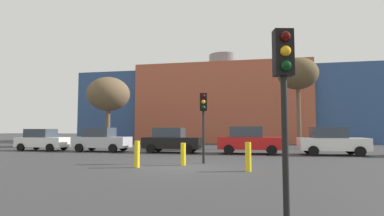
# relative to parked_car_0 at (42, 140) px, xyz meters

# --- Properties ---
(ground_plane) EXTENTS (200.00, 200.00, 0.00)m
(ground_plane) POSITION_rel_parked_car_0_xyz_m (13.46, -8.02, -0.86)
(ground_plane) COLOR #38383A
(building_backdrop) EXTENTS (38.50, 10.49, 12.00)m
(building_backdrop) POSITION_rel_parked_car_0_xyz_m (12.71, 19.88, 4.07)
(building_backdrop) COLOR #B2563D
(building_backdrop) RESTS_ON ground_plane
(parked_car_0) EXTENTS (3.98, 1.95, 1.72)m
(parked_car_0) POSITION_rel_parked_car_0_xyz_m (0.00, 0.00, 0.00)
(parked_car_0) COLOR white
(parked_car_0) RESTS_ON ground_plane
(parked_car_1) EXTENTS (4.20, 2.06, 1.82)m
(parked_car_1) POSITION_rel_parked_car_0_xyz_m (5.11, -0.00, 0.05)
(parked_car_1) COLOR silver
(parked_car_1) RESTS_ON ground_plane
(parked_car_2) EXTENTS (4.17, 2.04, 1.81)m
(parked_car_2) POSITION_rel_parked_car_0_xyz_m (10.68, 0.00, 0.04)
(parked_car_2) COLOR black
(parked_car_2) RESTS_ON ground_plane
(parked_car_3) EXTENTS (4.35, 2.13, 1.88)m
(parked_car_3) POSITION_rel_parked_car_0_xyz_m (16.23, 0.00, 0.08)
(parked_car_3) COLOR red
(parked_car_3) RESTS_ON ground_plane
(parked_car_4) EXTENTS (4.24, 2.08, 1.84)m
(parked_car_4) POSITION_rel_parked_car_0_xyz_m (21.56, 0.00, 0.06)
(parked_car_4) COLOR white
(parked_car_4) RESTS_ON ground_plane
(traffic_light_near_right) EXTENTS (0.40, 0.39, 3.61)m
(traffic_light_near_right) POSITION_rel_parked_car_0_xyz_m (17.05, -15.36, 1.80)
(traffic_light_near_right) COLOR black
(traffic_light_near_right) RESTS_ON ground_plane
(traffic_light_island) EXTENTS (0.39, 0.39, 3.52)m
(traffic_light_island) POSITION_rel_parked_car_0_xyz_m (14.06, -6.38, 1.74)
(traffic_light_island) COLOR black
(traffic_light_island) RESTS_ON ground_plane
(bare_tree_0) EXTENTS (3.50, 3.50, 8.00)m
(bare_tree_0) POSITION_rel_parked_car_0_xyz_m (20.48, 6.17, 5.67)
(bare_tree_0) COLOR brown
(bare_tree_0) RESTS_ON ground_plane
(bare_tree_1) EXTENTS (4.28, 4.28, 6.97)m
(bare_tree_1) POSITION_rel_parked_car_0_xyz_m (2.25, 6.62, 4.36)
(bare_tree_1) COLOR brown
(bare_tree_1) RESTS_ON ground_plane
(bollard_yellow_0) EXTENTS (0.24, 0.24, 1.17)m
(bollard_yellow_0) POSITION_rel_parked_car_0_xyz_m (16.28, -8.82, -0.27)
(bollard_yellow_0) COLOR yellow
(bollard_yellow_0) RESTS_ON ground_plane
(bollard_yellow_1) EXTENTS (0.24, 0.24, 1.05)m
(bollard_yellow_1) POSITION_rel_parked_car_0_xyz_m (13.24, -7.35, -0.33)
(bollard_yellow_1) COLOR yellow
(bollard_yellow_1) RESTS_ON ground_plane
(bollard_yellow_2) EXTENTS (0.24, 0.24, 1.18)m
(bollard_yellow_2) POSITION_rel_parked_car_0_xyz_m (11.41, -8.56, -0.27)
(bollard_yellow_2) COLOR yellow
(bollard_yellow_2) RESTS_ON ground_plane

